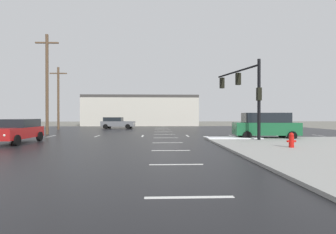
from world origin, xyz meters
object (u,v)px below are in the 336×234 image
object	(u,v)px
fire_hydrant	(291,140)
suv_green	(266,125)
traffic_signal_mast	(245,87)
utility_pole_distant	(58,97)
sedan_grey	(117,123)
utility_pole_far	(47,82)
sedan_red	(17,130)

from	to	relation	value
fire_hydrant	suv_green	xyz separation A→B (m)	(1.25, 6.47, 0.55)
traffic_signal_mast	suv_green	world-z (taller)	traffic_signal_mast
traffic_signal_mast	fire_hydrant	xyz separation A→B (m)	(0.43, -6.27, -3.45)
fire_hydrant	utility_pole_distant	bearing A→B (deg)	132.80
sedan_grey	fire_hydrant	bearing A→B (deg)	-56.27
fire_hydrant	sedan_grey	size ratio (longest dim) A/B	0.17
utility_pole_far	utility_pole_distant	world-z (taller)	utility_pole_far
traffic_signal_mast	utility_pole_distant	distance (m)	24.91
utility_pole_distant	traffic_signal_mast	bearing A→B (deg)	-38.09
traffic_signal_mast	utility_pole_far	xyz separation A→B (m)	(-17.29, 5.99, 1.04)
sedan_red	utility_pole_distant	bearing A→B (deg)	-167.55
sedan_red	utility_pole_far	size ratio (longest dim) A/B	0.47
sedan_red	utility_pole_distant	xyz separation A→B (m)	(-3.56, 17.41, 3.43)
suv_green	utility_pole_distant	world-z (taller)	utility_pole_distant
traffic_signal_mast	sedan_red	bearing A→B (deg)	83.96
traffic_signal_mast	sedan_red	world-z (taller)	traffic_signal_mast
fire_hydrant	sedan_grey	bearing A→B (deg)	118.32
sedan_red	utility_pole_far	xyz separation A→B (m)	(-1.24, 8.04, 4.18)
sedan_red	suv_green	bearing A→B (deg)	98.08
sedan_grey	utility_pole_distant	distance (m)	8.31
suv_green	utility_pole_far	xyz separation A→B (m)	(-18.97, 5.80, 3.94)
traffic_signal_mast	utility_pole_distant	size ratio (longest dim) A/B	0.77
fire_hydrant	sedan_grey	xyz separation A→B (m)	(-12.74, 23.64, 0.32)
traffic_signal_mast	suv_green	bearing A→B (deg)	-96.66
fire_hydrant	suv_green	bearing A→B (deg)	79.08
suv_green	sedan_grey	bearing A→B (deg)	134.43
sedan_red	sedan_grey	bearing A→B (deg)	169.98
utility_pole_far	utility_pole_distant	bearing A→B (deg)	103.91
fire_hydrant	sedan_red	size ratio (longest dim) A/B	0.17
fire_hydrant	utility_pole_distant	distance (m)	29.73
traffic_signal_mast	utility_pole_far	world-z (taller)	utility_pole_far
suv_green	traffic_signal_mast	bearing A→B (deg)	-168.11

